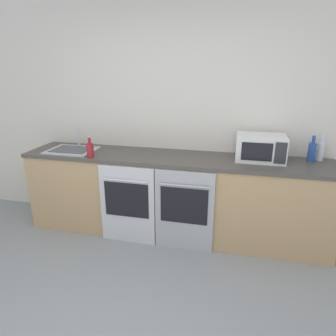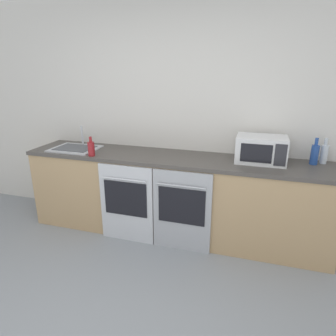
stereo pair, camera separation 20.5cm
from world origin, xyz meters
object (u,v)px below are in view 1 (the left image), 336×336
(bottle_red, at_px, (90,150))
(microwave, at_px, (261,148))
(sink, at_px, (72,150))
(oven_left, at_px, (127,205))
(bottle_blue, at_px, (312,152))
(oven_right, at_px, (184,211))
(bottle_clear, at_px, (320,151))

(bottle_red, bearing_deg, microwave, 9.98)
(microwave, xyz_separation_m, bottle_red, (-1.76, -0.31, -0.05))
(microwave, height_order, sink, microwave)
(oven_left, relative_size, bottle_blue, 3.27)
(bottle_blue, bearing_deg, oven_left, -165.95)
(oven_right, height_order, bottle_blue, bottle_blue)
(oven_left, height_order, oven_right, same)
(oven_right, bearing_deg, bottle_blue, 20.64)
(oven_right, xyz_separation_m, bottle_clear, (1.32, 0.52, 0.58))
(oven_left, distance_m, microwave, 1.52)
(oven_left, xyz_separation_m, sink, (-0.76, 0.27, 0.49))
(oven_left, bearing_deg, oven_right, 0.00)
(oven_right, relative_size, bottle_red, 4.14)
(oven_right, height_order, bottle_clear, bottle_clear)
(sink, bearing_deg, oven_left, -19.52)
(oven_left, bearing_deg, bottle_clear, 15.11)
(sink, bearing_deg, bottle_red, -29.68)
(microwave, distance_m, bottle_blue, 0.51)
(oven_left, distance_m, bottle_blue, 1.99)
(oven_right, height_order, bottle_red, bottle_red)
(sink, bearing_deg, oven_right, -11.03)
(bottle_red, relative_size, sink, 0.40)
(oven_right, bearing_deg, bottle_red, 175.66)
(microwave, bearing_deg, bottle_red, -170.02)
(bottle_blue, bearing_deg, bottle_clear, 33.20)
(bottle_red, distance_m, sink, 0.39)
(oven_right, relative_size, sink, 1.66)
(microwave, distance_m, bottle_clear, 0.62)
(oven_right, relative_size, microwave, 1.79)
(bottle_blue, distance_m, bottle_clear, 0.11)
(oven_right, bearing_deg, microwave, 28.46)
(microwave, relative_size, bottle_clear, 1.90)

